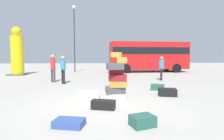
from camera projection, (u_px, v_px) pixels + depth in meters
ground_plane at (106, 103)px, 5.90m from camera, size 80.00×80.00×0.00m
suitcase_tower at (117, 80)px, 6.31m from camera, size 0.86×0.74×1.75m
suitcase_navy_behind_tower at (69, 123)px, 3.86m from camera, size 0.75×0.57×0.17m
suitcase_cream_white_trunk at (89, 95)px, 6.45m from camera, size 0.79×0.47×0.28m
suitcase_black_left_side at (103, 105)px, 5.15m from camera, size 0.77×0.50×0.28m
suitcase_teal_foreground_far at (158, 87)px, 8.15m from camera, size 0.74×0.62×0.27m
suitcase_black_right_side at (167, 92)px, 6.92m from camera, size 0.78×0.59×0.30m
suitcase_teal_upright_blue at (142, 121)px, 3.87m from camera, size 0.62×0.53×0.25m
person_bearded_onlooker at (162, 66)px, 11.57m from camera, size 0.30×0.31×1.63m
person_tourist_with_camera at (53, 66)px, 10.67m from camera, size 0.30×0.30×1.74m
person_passerby_in_red at (63, 67)px, 10.04m from camera, size 0.30×0.30×1.65m
yellow_dummy_statue at (17, 54)px, 15.05m from camera, size 1.45×1.45×4.25m
parked_bus at (148, 55)px, 18.33m from camera, size 8.19×2.85×3.15m
lamp_post at (74, 30)px, 17.67m from camera, size 0.36×0.36×6.91m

